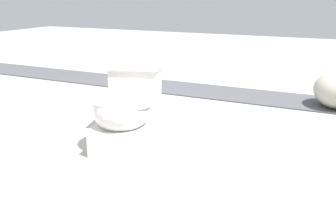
{
  "coord_description": "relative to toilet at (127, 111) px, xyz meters",
  "views": [
    {
      "loc": [
        2.3,
        1.43,
        0.98
      ],
      "look_at": [
        0.17,
        0.41,
        0.3
      ],
      "focal_mm": 42.0,
      "sensor_mm": 36.0,
      "label": 1
    }
  ],
  "objects": [
    {
      "name": "gravel_strip",
      "position": [
        -1.56,
        0.39,
        -0.21
      ],
      "size": [
        0.56,
        8.0,
        0.01
      ],
      "primitive_type": "cube",
      "color": "#4C4C51",
      "rests_on": "ground"
    },
    {
      "name": "toilet",
      "position": [
        0.0,
        0.0,
        0.0
      ],
      "size": [
        0.7,
        0.52,
        0.52
      ],
      "rotation": [
        0.0,
        0.0,
        0.26
      ],
      "color": "white",
      "rests_on": "ground"
    },
    {
      "name": "ground_plane",
      "position": [
        -0.18,
        -0.11,
        -0.22
      ],
      "size": [
        14.0,
        14.0,
        0.0
      ],
      "primitive_type": "plane",
      "color": "#A8A59E"
    }
  ]
}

